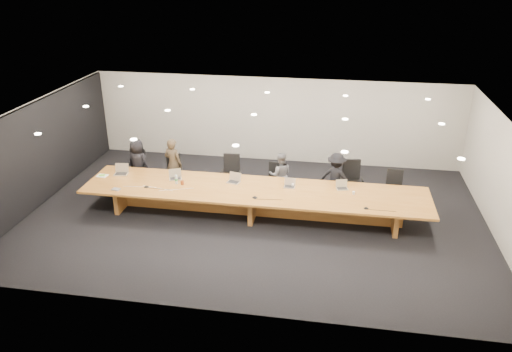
{
  "coord_description": "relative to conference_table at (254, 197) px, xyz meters",
  "views": [
    {
      "loc": [
        2.0,
        -11.57,
        6.31
      ],
      "look_at": [
        0.0,
        0.3,
        1.0
      ],
      "focal_mm": 35.0,
      "sensor_mm": 36.0,
      "label": 1
    }
  ],
  "objects": [
    {
      "name": "laptop_c",
      "position": [
        -0.62,
        0.33,
        0.36
      ],
      "size": [
        0.38,
        0.31,
        0.26
      ],
      "primitive_type": null,
      "rotation": [
        0.0,
        0.0,
        -0.24
      ],
      "color": "#C7B298",
      "rests_on": "conference_table"
    },
    {
      "name": "conference_table",
      "position": [
        0.0,
        0.0,
        0.0
      ],
      "size": [
        9.0,
        1.8,
        0.75
      ],
      "color": "#945B20",
      "rests_on": "ground"
    },
    {
      "name": "laptop_e",
      "position": [
        2.26,
        0.4,
        0.35
      ],
      "size": [
        0.34,
        0.28,
        0.23
      ],
      "primitive_type": null,
      "rotation": [
        0.0,
        0.0,
        0.25
      ],
      "color": "beige",
      "rests_on": "conference_table"
    },
    {
      "name": "person_b",
      "position": [
        -2.6,
        1.24,
        0.26
      ],
      "size": [
        0.65,
        0.52,
        1.56
      ],
      "primitive_type": "imported",
      "rotation": [
        0.0,
        0.0,
        2.85
      ],
      "color": "#342A1C",
      "rests_on": "ground"
    },
    {
      "name": "laptop_d",
      "position": [
        0.89,
        0.29,
        0.34
      ],
      "size": [
        0.3,
        0.22,
        0.23
      ],
      "primitive_type": null,
      "rotation": [
        0.0,
        0.0,
        -0.03
      ],
      "color": "#C1AD94",
      "rests_on": "conference_table"
    },
    {
      "name": "person_d",
      "position": [
        2.08,
        1.23,
        0.19
      ],
      "size": [
        1.02,
        0.75,
        1.42
      ],
      "primitive_type": "imported",
      "rotation": [
        0.0,
        0.0,
        2.87
      ],
      "color": "black",
      "rests_on": "ground"
    },
    {
      "name": "amber_mug",
      "position": [
        -1.94,
        -0.02,
        0.28
      ],
      "size": [
        0.12,
        0.12,
        0.11
      ],
      "primitive_type": "cylinder",
      "rotation": [
        0.0,
        0.0,
        0.4
      ],
      "color": "brown",
      "rests_on": "conference_table"
    },
    {
      "name": "chair_mid_left",
      "position": [
        -0.91,
        1.3,
        0.04
      ],
      "size": [
        0.6,
        0.6,
        1.12
      ],
      "primitive_type": null,
      "rotation": [
        0.0,
        0.0,
        0.04
      ],
      "color": "black",
      "rests_on": "ground"
    },
    {
      "name": "mic_right",
      "position": [
        2.84,
        -0.61,
        0.25
      ],
      "size": [
        0.15,
        0.15,
        0.03
      ],
      "primitive_type": "cone",
      "rotation": [
        0.0,
        0.0,
        0.19
      ],
      "color": "black",
      "rests_on": "conference_table"
    },
    {
      "name": "chair_far_left",
      "position": [
        -3.76,
        1.21,
        0.04
      ],
      "size": [
        0.58,
        0.58,
        1.13
      ],
      "primitive_type": null,
      "rotation": [
        0.0,
        0.0,
        -0.02
      ],
      "color": "black",
      "rests_on": "ground"
    },
    {
      "name": "left_wall_panel",
      "position": [
        -5.94,
        0.0,
        0.85
      ],
      "size": [
        0.08,
        7.84,
        2.74
      ],
      "primitive_type": "cube",
      "color": "black",
      "rests_on": "ground"
    },
    {
      "name": "lime_gadget",
      "position": [
        -4.29,
        0.14,
        0.26
      ],
      "size": [
        0.17,
        0.11,
        0.03
      ],
      "primitive_type": "cube",
      "rotation": [
        0.0,
        0.0,
        0.13
      ],
      "color": "#69BF33",
      "rests_on": "notepad"
    },
    {
      "name": "ground",
      "position": [
        0.0,
        0.0,
        -0.52
      ],
      "size": [
        12.0,
        12.0,
        0.0
      ],
      "primitive_type": "plane",
      "color": "black",
      "rests_on": "ground"
    },
    {
      "name": "water_bottle",
      "position": [
        -2.11,
        0.01,
        0.35
      ],
      "size": [
        0.09,
        0.09,
        0.24
      ],
      "primitive_type": "cylinder",
      "rotation": [
        0.0,
        0.0,
        0.21
      ],
      "color": "#AEBEBB",
      "rests_on": "conference_table"
    },
    {
      "name": "chair_left",
      "position": [
        -2.64,
        1.34,
        -0.02
      ],
      "size": [
        0.63,
        0.63,
        1.01
      ],
      "primitive_type": null,
      "rotation": [
        0.0,
        0.0,
        0.26
      ],
      "color": "black",
      "rests_on": "ground"
    },
    {
      "name": "laptop_b",
      "position": [
        -2.23,
        0.29,
        0.36
      ],
      "size": [
        0.4,
        0.35,
        0.26
      ],
      "primitive_type": null,
      "rotation": [
        0.0,
        0.0,
        0.36
      ],
      "color": "tan",
      "rests_on": "conference_table"
    },
    {
      "name": "paper_cup_near",
      "position": [
        0.98,
        0.34,
        0.27
      ],
      "size": [
        0.08,
        0.08,
        0.08
      ],
      "primitive_type": "cone",
      "rotation": [
        0.0,
        0.0,
        -0.25
      ],
      "color": "silver",
      "rests_on": "conference_table"
    },
    {
      "name": "chair_right",
      "position": [
        2.53,
        1.3,
        0.07
      ],
      "size": [
        0.67,
        0.67,
        1.18
      ],
      "primitive_type": null,
      "rotation": [
        0.0,
        0.0,
        0.13
      ],
      "color": "black",
      "rests_on": "ground"
    },
    {
      "name": "mic_center",
      "position": [
        0.1,
        -0.48,
        0.25
      ],
      "size": [
        0.16,
        0.16,
        0.03
      ],
      "primitive_type": "cone",
      "rotation": [
        0.0,
        0.0,
        -0.16
      ],
      "color": "black",
      "rests_on": "conference_table"
    },
    {
      "name": "av_box",
      "position": [
        -3.54,
        -0.63,
        0.24
      ],
      "size": [
        0.22,
        0.18,
        0.03
      ],
      "primitive_type": "cube",
      "rotation": [
        0.0,
        0.0,
        -0.17
      ],
      "color": "#A8A8AC",
      "rests_on": "conference_table"
    },
    {
      "name": "paper_cup_far",
      "position": [
        2.55,
        0.13,
        0.27
      ],
      "size": [
        0.08,
        0.08,
        0.08
      ],
      "primitive_type": "cone",
      "rotation": [
        0.0,
        0.0,
        -0.26
      ],
      "color": "silver",
      "rests_on": "conference_table"
    },
    {
      "name": "person_a",
      "position": [
        -3.69,
        1.26,
        0.2
      ],
      "size": [
        0.8,
        0.63,
        1.45
      ],
      "primitive_type": "imported",
      "rotation": [
        0.0,
        0.0,
        2.88
      ],
      "color": "black",
      "rests_on": "ground"
    },
    {
      "name": "mic_left",
      "position": [
        -2.82,
        -0.33,
        0.25
      ],
      "size": [
        0.17,
        0.17,
        0.03
      ],
      "primitive_type": "cone",
      "rotation": [
        0.0,
        0.0,
        0.31
      ],
      "color": "black",
      "rests_on": "conference_table"
    },
    {
      "name": "back_wall",
      "position": [
        0.0,
        4.0,
        0.88
      ],
      "size": [
        12.0,
        0.02,
        2.8
      ],
      "primitive_type": "cube",
      "color": "silver",
      "rests_on": "ground"
    },
    {
      "name": "laptop_a",
      "position": [
        -3.82,
        0.34,
        0.38
      ],
      "size": [
        0.4,
        0.31,
        0.29
      ],
      "primitive_type": null,
      "rotation": [
        0.0,
        0.0,
        0.12
      ],
      "color": "#C3B195",
      "rests_on": "conference_table"
    },
    {
      "name": "notepad",
      "position": [
        -4.29,
        0.15,
        0.24
      ],
      "size": [
        0.3,
        0.25,
        0.02
      ],
      "primitive_type": "cube",
      "rotation": [
        0.0,
        0.0,
        -0.09
      ],
      "color": "white",
      "rests_on": "conference_table"
    },
    {
      "name": "chair_mid_right",
      "position": [
        0.38,
        1.22,
        -0.02
      ],
      "size": [
        0.55,
        0.55,
        1.0
      ],
      "primitive_type": null,
      "rotation": [
        0.0,
        0.0,
        -0.08
      ],
      "color": "black",
      "rests_on": "ground"
    },
    {
      "name": "person_c",
      "position": [
        0.54,
        1.23,
        0.14
      ],
      "size": [
        0.72,
        0.6,
        1.33
      ],
      "primitive_type": "imported",
      "rotation": [
        0.0,
        0.0,
        3.3
      ],
      "color": "#575659",
      "rests_on": "ground"
    },
    {
      "name": "chair_far_right",
      "position": [
        3.65,
        1.17,
        -0.0
      ],
      "size": [
        0.59,
        0.59,
        1.04
      ],
      "primitive_type": null,
      "rotation": [
        0.0,
        0.0,
        -0.13
      ],
      "color": "black",
      "rests_on": "ground"
    }
  ]
}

